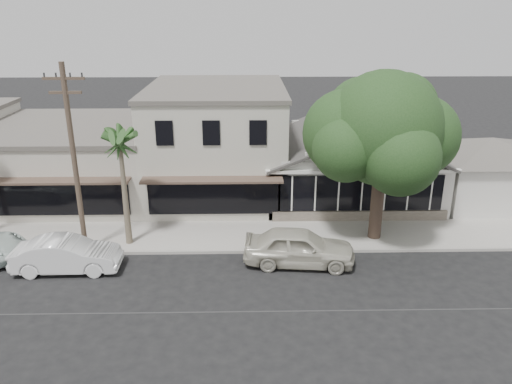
{
  "coord_description": "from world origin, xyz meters",
  "views": [
    {
      "loc": [
        -1.21,
        -16.6,
        11.15
      ],
      "look_at": [
        -0.75,
        6.0,
        2.76
      ],
      "focal_mm": 35.0,
      "sensor_mm": 36.0,
      "label": 1
    }
  ],
  "objects_px": {
    "utility_pole": "(74,157)",
    "car_0": "(299,247)",
    "car_1": "(67,255)",
    "shade_tree": "(381,131)"
  },
  "relations": [
    {
      "from": "utility_pole",
      "to": "car_0",
      "type": "relative_size",
      "value": 1.78
    },
    {
      "from": "utility_pole",
      "to": "car_1",
      "type": "relative_size",
      "value": 1.91
    },
    {
      "from": "car_0",
      "to": "shade_tree",
      "type": "relative_size",
      "value": 0.59
    },
    {
      "from": "utility_pole",
      "to": "shade_tree",
      "type": "bearing_deg",
      "value": 5.62
    },
    {
      "from": "car_0",
      "to": "car_1",
      "type": "bearing_deg",
      "value": 97.99
    },
    {
      "from": "car_0",
      "to": "shade_tree",
      "type": "xyz_separation_m",
      "value": [
        4.04,
        2.75,
        4.75
      ]
    },
    {
      "from": "car_0",
      "to": "shade_tree",
      "type": "distance_m",
      "value": 6.81
    },
    {
      "from": "utility_pole",
      "to": "car_1",
      "type": "bearing_deg",
      "value": -98.53
    },
    {
      "from": "utility_pole",
      "to": "shade_tree",
      "type": "xyz_separation_m",
      "value": [
        14.22,
        1.4,
        0.83
      ]
    },
    {
      "from": "car_1",
      "to": "shade_tree",
      "type": "xyz_separation_m",
      "value": [
        14.48,
        3.15,
        4.84
      ]
    }
  ]
}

